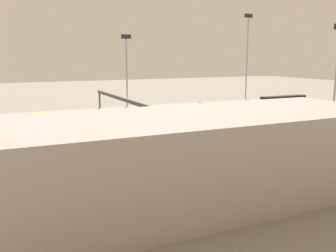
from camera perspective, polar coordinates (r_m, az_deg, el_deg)
ground_plane at (r=90.70m, az=-0.75°, el=-0.99°), size 400.00×400.00×0.00m
track_bed_0 at (r=108.90m, az=-5.12°, el=0.95°), size 140.00×2.80×0.12m
track_bed_1 at (r=104.29m, az=-4.17°, el=0.54°), size 140.00×2.80×0.12m
track_bed_2 at (r=99.71m, az=-3.13°, el=0.09°), size 140.00×2.80×0.12m
track_bed_3 at (r=95.17m, az=-2.00°, el=-0.41°), size 140.00×2.80×0.12m
track_bed_4 at (r=90.69m, az=-0.75°, el=-0.95°), size 140.00×2.80×0.12m
track_bed_5 at (r=86.26m, az=0.63°, el=-1.55°), size 140.00×2.80×0.12m
track_bed_6 at (r=81.89m, az=2.15°, el=-2.21°), size 140.00×2.80×0.12m
track_bed_7 at (r=77.60m, az=3.85°, el=-2.94°), size 140.00×2.80×0.12m
track_bed_8 at (r=73.41m, az=5.75°, el=-3.76°), size 140.00×2.80×0.12m
train_on_track_7 at (r=96.62m, az=20.70°, el=0.26°), size 47.20×3.06×3.80m
train_on_track_8 at (r=71.50m, az=3.78°, el=-2.39°), size 10.00×3.00×5.00m
train_on_track_5 at (r=91.38m, az=7.14°, el=0.36°), size 66.40×3.06×4.40m
train_on_track_2 at (r=93.07m, az=-17.36°, el=0.18°), size 10.00×3.00×5.00m
train_on_track_0 at (r=107.25m, az=-7.21°, el=1.85°), size 139.00×3.00×4.40m
light_mast_0 at (r=129.72m, az=11.91°, el=11.05°), size 2.80×0.70×31.70m
light_mast_2 at (r=110.75m, az=-6.30°, el=9.23°), size 2.80×0.70×24.24m
signal_gantry at (r=86.01m, az=-6.52°, el=3.58°), size 0.70×45.00×8.80m
maintenance_shed at (r=48.34m, az=5.45°, el=-4.60°), size 50.76×18.68×11.07m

